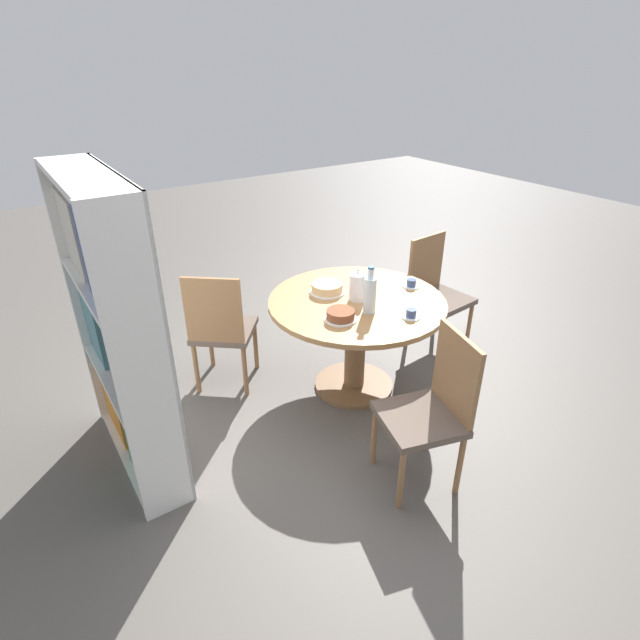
{
  "coord_description": "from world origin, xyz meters",
  "views": [
    {
      "loc": [
        -2.43,
        1.94,
        2.22
      ],
      "look_at": [
        0.0,
        0.31,
        0.66
      ],
      "focal_mm": 28.0,
      "sensor_mm": 36.0,
      "label": 1
    }
  ],
  "objects_px": {
    "chair_a": "(436,291)",
    "cake_main": "(327,288)",
    "chair_c": "(431,408)",
    "cup_a": "(411,314)",
    "water_bottle": "(370,294)",
    "chair_b": "(221,328)",
    "coffee_pot": "(358,286)",
    "cup_b": "(411,284)",
    "cake_second": "(341,315)",
    "bookshelf": "(123,337)"
  },
  "relations": [
    {
      "from": "chair_a",
      "to": "cake_main",
      "type": "xyz_separation_m",
      "value": [
        0.06,
        1.06,
        0.27
      ]
    },
    {
      "from": "chair_c",
      "to": "cup_a",
      "type": "distance_m",
      "value": 0.68
    },
    {
      "from": "chair_a",
      "to": "cake_main",
      "type": "distance_m",
      "value": 1.09
    },
    {
      "from": "water_bottle",
      "to": "chair_b",
      "type": "bearing_deg",
      "value": 44.26
    },
    {
      "from": "water_bottle",
      "to": "chair_a",
      "type": "bearing_deg",
      "value": -70.8
    },
    {
      "from": "chair_b",
      "to": "cake_main",
      "type": "bearing_deg",
      "value": -167.63
    },
    {
      "from": "coffee_pot",
      "to": "cup_b",
      "type": "distance_m",
      "value": 0.46
    },
    {
      "from": "chair_a",
      "to": "cake_second",
      "type": "distance_m",
      "value": 1.29
    },
    {
      "from": "chair_c",
      "to": "cup_b",
      "type": "xyz_separation_m",
      "value": [
        0.89,
        -0.66,
        0.26
      ]
    },
    {
      "from": "water_bottle",
      "to": "cup_b",
      "type": "height_order",
      "value": "water_bottle"
    },
    {
      "from": "chair_c",
      "to": "cake_main",
      "type": "height_order",
      "value": "chair_c"
    },
    {
      "from": "bookshelf",
      "to": "cake_main",
      "type": "distance_m",
      "value": 1.41
    },
    {
      "from": "coffee_pot",
      "to": "cake_main",
      "type": "distance_m",
      "value": 0.25
    },
    {
      "from": "cup_b",
      "to": "bookshelf",
      "type": "bearing_deg",
      "value": 84.14
    },
    {
      "from": "chair_c",
      "to": "cup_a",
      "type": "height_order",
      "value": "chair_c"
    },
    {
      "from": "coffee_pot",
      "to": "water_bottle",
      "type": "height_order",
      "value": "water_bottle"
    },
    {
      "from": "cake_main",
      "to": "chair_c",
      "type": "bearing_deg",
      "value": 175.3
    },
    {
      "from": "chair_a",
      "to": "bookshelf",
      "type": "xyz_separation_m",
      "value": [
        -0.0,
        2.47,
        0.36
      ]
    },
    {
      "from": "chair_b",
      "to": "cake_main",
      "type": "height_order",
      "value": "chair_b"
    },
    {
      "from": "water_bottle",
      "to": "cake_second",
      "type": "xyz_separation_m",
      "value": [
        0.02,
        0.22,
        -0.1
      ]
    },
    {
      "from": "cup_b",
      "to": "chair_a",
      "type": "bearing_deg",
      "value": -67.5
    },
    {
      "from": "cup_a",
      "to": "cup_b",
      "type": "relative_size",
      "value": 1.0
    },
    {
      "from": "cup_a",
      "to": "cup_b",
      "type": "xyz_separation_m",
      "value": [
        0.35,
        -0.33,
        0.0
      ]
    },
    {
      "from": "cake_main",
      "to": "cake_second",
      "type": "height_order",
      "value": "cake_main"
    },
    {
      "from": "bookshelf",
      "to": "cake_second",
      "type": "xyz_separation_m",
      "value": [
        -0.33,
        -1.25,
        -0.09
      ]
    },
    {
      "from": "cup_a",
      "to": "cake_main",
      "type": "bearing_deg",
      "value": 20.56
    },
    {
      "from": "chair_a",
      "to": "cup_a",
      "type": "height_order",
      "value": "chair_a"
    },
    {
      "from": "coffee_pot",
      "to": "cup_a",
      "type": "height_order",
      "value": "coffee_pot"
    },
    {
      "from": "water_bottle",
      "to": "cup_a",
      "type": "xyz_separation_m",
      "value": [
        -0.21,
        -0.18,
        -0.11
      ]
    },
    {
      "from": "chair_a",
      "to": "chair_b",
      "type": "relative_size",
      "value": 1.0
    },
    {
      "from": "chair_a",
      "to": "chair_c",
      "type": "relative_size",
      "value": 1.0
    },
    {
      "from": "cake_second",
      "to": "bookshelf",
      "type": "bearing_deg",
      "value": 75.3
    },
    {
      "from": "water_bottle",
      "to": "cake_main",
      "type": "height_order",
      "value": "water_bottle"
    },
    {
      "from": "coffee_pot",
      "to": "chair_a",
      "type": "bearing_deg",
      "value": -80.7
    },
    {
      "from": "cake_second",
      "to": "cup_a",
      "type": "height_order",
      "value": "cake_second"
    },
    {
      "from": "coffee_pot",
      "to": "cake_second",
      "type": "distance_m",
      "value": 0.33
    },
    {
      "from": "chair_b",
      "to": "cup_a",
      "type": "xyz_separation_m",
      "value": [
        -0.96,
        -0.91,
        0.26
      ]
    },
    {
      "from": "chair_c",
      "to": "cake_second",
      "type": "height_order",
      "value": "chair_c"
    },
    {
      "from": "water_bottle",
      "to": "cup_b",
      "type": "bearing_deg",
      "value": -74.16
    },
    {
      "from": "chair_a",
      "to": "chair_b",
      "type": "distance_m",
      "value": 1.78
    },
    {
      "from": "cake_second",
      "to": "chair_b",
      "type": "bearing_deg",
      "value": 35.2
    },
    {
      "from": "bookshelf",
      "to": "water_bottle",
      "type": "height_order",
      "value": "bookshelf"
    },
    {
      "from": "bookshelf",
      "to": "water_bottle",
      "type": "xyz_separation_m",
      "value": [
        -0.35,
        -1.46,
        0.01
      ]
    },
    {
      "from": "water_bottle",
      "to": "cup_a",
      "type": "distance_m",
      "value": 0.29
    },
    {
      "from": "chair_c",
      "to": "cake_main",
      "type": "xyz_separation_m",
      "value": [
        1.16,
        -0.09,
        0.27
      ]
    },
    {
      "from": "cup_b",
      "to": "chair_c",
      "type": "bearing_deg",
      "value": 143.71
    },
    {
      "from": "chair_a",
      "to": "cake_second",
      "type": "bearing_deg",
      "value": -170.12
    },
    {
      "from": "bookshelf",
      "to": "cup_b",
      "type": "xyz_separation_m",
      "value": [
        -0.2,
        -1.97,
        -0.1
      ]
    },
    {
      "from": "chair_b",
      "to": "coffee_pot",
      "type": "bearing_deg",
      "value": -176.01
    },
    {
      "from": "coffee_pot",
      "to": "cake_main",
      "type": "relative_size",
      "value": 0.9
    }
  ]
}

